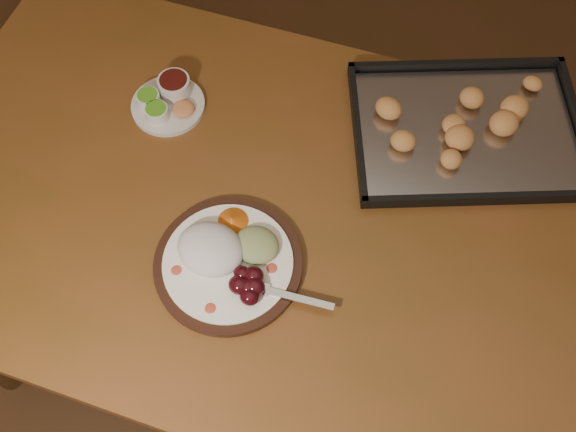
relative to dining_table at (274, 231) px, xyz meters
The scene contains 5 objects.
ground 0.70m from the dining_table, ahead, with size 4.00×4.00×0.00m, color #532D1C.
dining_table is the anchor object (origin of this frame).
dinner_plate 0.18m from the dining_table, 98.91° to the right, with size 0.35×0.28×0.06m.
condiment_saucer 0.36m from the dining_table, 159.14° to the left, with size 0.16×0.16×0.05m.
baking_tray 0.45m from the dining_table, 51.60° to the left, with size 0.58×0.53×0.05m.
Camera 1 is at (0.06, -0.51, 1.85)m, focal length 40.00 mm.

